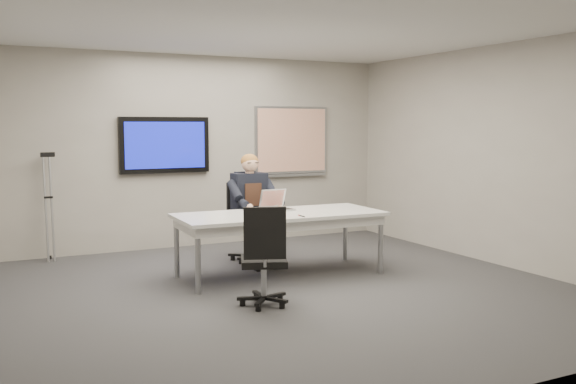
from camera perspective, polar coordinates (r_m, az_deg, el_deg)
name	(u,v)px	position (r m, az deg, el deg)	size (l,w,h in m)	color
floor	(289,291)	(7.00, 0.05, -8.77)	(6.00, 6.00, 0.02)	#323235
ceiling	(289,26)	(6.85, 0.06, 14.52)	(6.00, 6.00, 0.02)	silver
wall_back	(197,151)	(9.55, -8.08, 3.61)	(6.00, 0.02, 2.80)	gray
wall_front	(499,184)	(4.33, 18.24, 0.64)	(6.00, 0.02, 2.80)	gray
wall_right	(500,155)	(8.56, 18.32, 3.10)	(0.02, 6.00, 2.80)	gray
conference_table	(280,220)	(7.58, -0.73, -2.51)	(2.47, 1.09, 0.75)	white
tv_display	(165,145)	(9.35, -10.90, 4.12)	(1.30, 0.09, 0.80)	black
whiteboard	(292,141)	(10.12, 0.33, 4.53)	(1.25, 0.08, 1.10)	gray
office_chair_far	(247,236)	(8.51, -3.66, -3.94)	(0.52, 0.52, 1.03)	black
office_chair_near	(264,275)	(6.35, -2.15, -7.39)	(0.62, 0.62, 1.01)	black
seated_person	(255,220)	(8.24, -2.95, -2.50)	(0.44, 0.75, 1.41)	#1C202F
crutch	(49,205)	(8.98, -20.51, -1.12)	(0.20, 0.29, 1.47)	#9EA0A5
laptop	(276,205)	(7.82, -1.09, -1.15)	(0.38, 0.37, 0.25)	#B6B6B8
name_tent	(270,213)	(7.23, -1.57, -1.84)	(0.25, 0.07, 0.10)	white
pen	(301,216)	(7.27, 1.20, -2.13)	(0.01, 0.01, 0.15)	black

